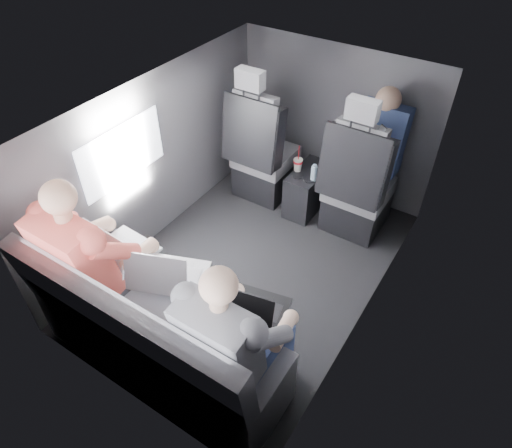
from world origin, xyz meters
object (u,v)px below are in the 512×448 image
Objects in this scene: front_seat_left at (262,158)px; front_seat_right at (356,191)px; laptop_black at (252,308)px; water_bottle at (314,173)px; passenger_rear_left at (97,259)px; rear_bench at (156,340)px; soda_cup at (298,164)px; laptop_white at (119,248)px; passenger_rear_right at (236,338)px; passenger_front_right at (380,141)px; laptop_silver at (169,274)px; center_console at (307,190)px.

front_seat_left and front_seat_right have the same top height.
front_seat_left is at bearing 120.46° from laptop_black.
water_bottle is at bearing -171.39° from front_seat_right.
rear_bench is at bearing -10.92° from passenger_rear_left.
soda_cup reaches higher than water_bottle.
water_bottle is at bearing -5.80° from front_seat_left.
front_seat_right is 3.30× the size of laptop_white.
front_seat_left is 2.07m from passenger_rear_right.
passenger_front_right is (-0.01, 1.86, 0.11)m from laptop_black.
passenger_rear_left is 1.01m from passenger_rear_right.
rear_bench is 0.41m from laptop_silver.
rear_bench is at bearing -169.71° from passenger_rear_right.
front_seat_right is at bearing -5.07° from center_console.
laptop_silver is 1.99m from passenger_front_right.
passenger_rear_left is (-0.04, -1.81, 0.25)m from front_seat_left.
laptop_black is at bearing -73.31° from center_console.
center_console is 0.37× the size of passenger_rear_left.
front_seat_right is 5.21× the size of soda_cup.
laptop_black is 0.21m from passenger_rear_right.
laptop_white is at bearing 171.88° from passenger_rear_right.
passenger_rear_right reaches higher than rear_bench.
laptop_white reaches higher than soda_cup.
passenger_rear_left is at bearing -102.81° from laptop_white.
laptop_silver is at bearing -105.70° from passenger_front_right.
front_seat_right is 1.96m from rear_bench.
center_console is 0.63× the size of passenger_front_right.
laptop_black is (0.55, 0.05, -0.00)m from laptop_silver.
passenger_rear_left is (-0.03, -0.14, 0.01)m from laptop_white.
laptop_silver is (-0.14, -1.60, 0.17)m from water_bottle.
water_bottle is 0.34× the size of laptop_silver.
front_seat_left reaches higher than rear_bench.
rear_bench is (-0.45, -1.90, -0.09)m from front_seat_right.
passenger_front_right is at bearing 74.30° from laptop_silver.
front_seat_right is 1.62m from laptop_black.
laptop_white is 0.51× the size of passenger_front_right.
water_bottle is 0.12× the size of passenger_rear_left.
passenger_front_right is (0.48, 0.22, 0.54)m from center_console.
passenger_rear_right is (0.44, -1.75, 0.16)m from water_bottle.
passenger_rear_right is (0.07, -1.81, 0.23)m from front_seat_right.
laptop_black is at bearing -88.48° from front_seat_right.
rear_bench is at bearing -102.66° from passenger_front_right.
front_seat_left reaches higher than laptop_black.
passenger_rear_right is (0.58, -0.15, -0.01)m from laptop_silver.
front_seat_right is at bearing -97.73° from passenger_front_right.
passenger_rear_right is at bearing -71.19° from soda_cup.
passenger_rear_left is at bearing -179.95° from passenger_rear_right.
water_bottle is (0.18, -0.05, 0.01)m from soda_cup.
laptop_silver is at bearing -91.81° from center_console.
center_console is 1.97m from passenger_rear_right.
center_console is 1.82m from laptop_white.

